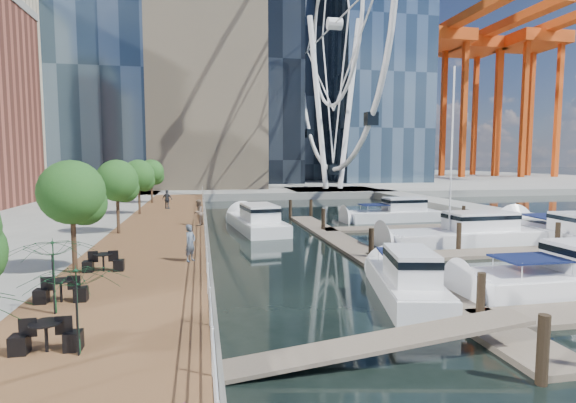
{
  "coord_description": "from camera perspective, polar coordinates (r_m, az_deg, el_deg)",
  "views": [
    {
      "loc": [
        -6.29,
        -15.35,
        5.63
      ],
      "look_at": [
        -0.97,
        11.94,
        3.0
      ],
      "focal_mm": 28.0,
      "sensor_mm": 36.0,
      "label": 1
    }
  ],
  "objects": [
    {
      "name": "ground",
      "position": [
        17.51,
        10.95,
        -13.45
      ],
      "size": [
        520.0,
        520.0,
        0.0
      ],
      "primitive_type": "plane",
      "color": "black",
      "rests_on": "ground"
    },
    {
      "name": "boardwalk",
      "position": [
        30.9,
        -15.95,
        -4.36
      ],
      "size": [
        6.0,
        60.0,
        1.0
      ],
      "primitive_type": "cube",
      "color": "brown",
      "rests_on": "ground"
    },
    {
      "name": "seawall",
      "position": [
        30.78,
        -10.36,
        -4.28
      ],
      "size": [
        0.25,
        60.0,
        1.0
      ],
      "primitive_type": "cube",
      "color": "#595954",
      "rests_on": "ground"
    },
    {
      "name": "land_far",
      "position": [
        117.63,
        -7.96,
        2.85
      ],
      "size": [
        200.0,
        114.0,
        1.0
      ],
      "primitive_type": "cube",
      "color": "gray",
      "rests_on": "ground"
    },
    {
      "name": "breakwater",
      "position": [
        44.35,
        25.44,
        -1.76
      ],
      "size": [
        4.0,
        60.0,
        1.0
      ],
      "primitive_type": "cube",
      "color": "gray",
      "rests_on": "ground"
    },
    {
      "name": "pier",
      "position": [
        70.52,
        5.73,
        1.21
      ],
      "size": [
        14.0,
        12.0,
        1.0
      ],
      "primitive_type": "cube",
      "color": "gray",
      "rests_on": "ground"
    },
    {
      "name": "railing",
      "position": [
        30.62,
        -10.58,
        -2.39
      ],
      "size": [
        0.1,
        60.0,
        1.05
      ],
      "primitive_type": null,
      "color": "white",
      "rests_on": "boardwalk"
    },
    {
      "name": "floating_docks",
      "position": [
        29.51,
        18.12,
        -4.89
      ],
      "size": [
        16.0,
        34.0,
        2.6
      ],
      "color": "#6D6051",
      "rests_on": "ground"
    },
    {
      "name": "ferris_wheel",
      "position": [
        73.2,
        5.93,
        21.47
      ],
      "size": [
        5.8,
        45.6,
        47.8
      ],
      "color": "white",
      "rests_on": "ground"
    },
    {
      "name": "port_cranes",
      "position": [
        134.16,
        22.97,
        11.13
      ],
      "size": [
        40.0,
        52.0,
        38.0
      ],
      "color": "#D84C14",
      "rests_on": "ground"
    },
    {
      "name": "street_trees",
      "position": [
        29.82,
        -20.91,
        2.47
      ],
      "size": [
        2.6,
        42.6,
        4.6
      ],
      "color": "#3F2B1C",
      "rests_on": "ground"
    },
    {
      "name": "cafe_tables",
      "position": [
        14.6,
        -27.5,
        -12.18
      ],
      "size": [
        2.5,
        13.7,
        0.74
      ],
      "color": "black",
      "rests_on": "ground"
    },
    {
      "name": "yacht_foreground",
      "position": [
        22.9,
        32.43,
        -9.68
      ],
      "size": [
        10.38,
        2.81,
        2.15
      ],
      "primitive_type": null,
      "rotation": [
        0.0,
        0.0,
        1.57
      ],
      "color": "white",
      "rests_on": "ground"
    },
    {
      "name": "pedestrian_near",
      "position": [
        20.91,
        -12.31,
        -5.16
      ],
      "size": [
        0.69,
        0.73,
        1.68
      ],
      "primitive_type": "imported",
      "rotation": [
        0.0,
        0.0,
        0.92
      ],
      "color": "slate",
      "rests_on": "boardwalk"
    },
    {
      "name": "pedestrian_mid",
      "position": [
        31.95,
        -11.33,
        -1.39
      ],
      "size": [
        1.0,
        1.09,
        1.82
      ],
      "primitive_type": "imported",
      "rotation": [
        0.0,
        0.0,
        -2.01
      ],
      "color": "#806959",
      "rests_on": "boardwalk"
    },
    {
      "name": "pedestrian_far",
      "position": [
        43.35,
        -15.08,
        0.28
      ],
      "size": [
        1.13,
        0.91,
        1.8
      ],
      "primitive_type": "imported",
      "rotation": [
        0.0,
        0.0,
        2.61
      ],
      "color": "#333740",
      "rests_on": "boardwalk"
    },
    {
      "name": "moored_yachts",
      "position": [
        31.17,
        20.3,
        -5.34
      ],
      "size": [
        24.14,
        36.67,
        11.5
      ],
      "color": "white",
      "rests_on": "ground"
    },
    {
      "name": "cafe_seating",
      "position": [
        12.2,
        -29.98,
        -11.87
      ],
      "size": [
        4.21,
        8.95,
        2.42
      ],
      "color": "#103D17",
      "rests_on": "ground"
    }
  ]
}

